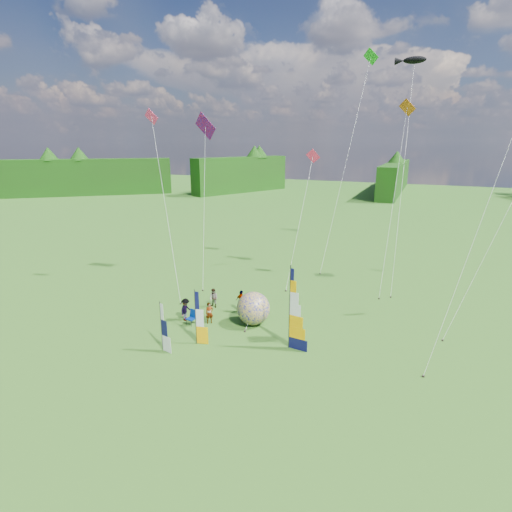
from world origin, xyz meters
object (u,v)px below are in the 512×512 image
at_px(feather_banner_main, 290,309).
at_px(spectator_d, 241,301).
at_px(bol_inflatable, 253,308).
at_px(spectator_b, 214,298).
at_px(spectator_a, 209,313).
at_px(kite_whale, 404,163).
at_px(side_banner_left, 196,318).
at_px(side_banner_far, 161,327).
at_px(spectator_c, 186,310).
at_px(camp_chair, 191,318).

xyz_separation_m(feather_banner_main, spectator_d, (-5.04, 3.70, -1.76)).
relative_size(bol_inflatable, spectator_b, 1.55).
xyz_separation_m(bol_inflatable, spectator_a, (-2.88, -1.14, -0.40)).
xyz_separation_m(feather_banner_main, bol_inflatable, (-3.40, 2.19, -1.44)).
bearing_deg(bol_inflatable, kite_whale, 61.13).
distance_m(side_banner_left, kite_whale, 23.05).
height_order(side_banner_left, bol_inflatable, side_banner_left).
distance_m(side_banner_far, spectator_c, 4.40).
height_order(spectator_b, spectator_d, spectator_d).
relative_size(spectator_c, camp_chair, 1.53).
bearing_deg(spectator_d, kite_whale, -108.89).
bearing_deg(side_banner_far, spectator_d, 86.12).
bearing_deg(spectator_b, bol_inflatable, -7.67).
bearing_deg(side_banner_left, kite_whale, 49.07).
height_order(spectator_c, spectator_d, spectator_d).
height_order(spectator_a, spectator_c, spectator_c).
distance_m(feather_banner_main, kite_whale, 19.21).
distance_m(side_banner_left, side_banner_far, 2.16).
height_order(spectator_c, kite_whale, kite_whale).
xyz_separation_m(side_banner_far, spectator_a, (0.74, 4.48, -0.80)).
bearing_deg(spectator_a, kite_whale, 12.92).
distance_m(side_banner_left, camp_chair, 3.02).
height_order(feather_banner_main, spectator_b, feather_banner_main).
distance_m(side_banner_far, spectator_d, 7.44).
height_order(side_banner_far, spectator_d, side_banner_far).
bearing_deg(feather_banner_main, spectator_c, -179.46).
xyz_separation_m(feather_banner_main, kite_whale, (4.68, 16.84, 7.96)).
bearing_deg(side_banner_far, spectator_a, 92.29).
distance_m(feather_banner_main, spectator_b, 8.43).
relative_size(side_banner_far, bol_inflatable, 1.34).
height_order(feather_banner_main, bol_inflatable, feather_banner_main).
height_order(side_banner_far, spectator_b, side_banner_far).
distance_m(spectator_a, camp_chair, 1.32).
distance_m(bol_inflatable, spectator_a, 3.13).
bearing_deg(side_banner_left, spectator_a, 91.61).
distance_m(camp_chair, kite_whale, 22.78).
bearing_deg(side_banner_left, side_banner_far, -144.50).
bearing_deg(camp_chair, spectator_c, 156.23).
relative_size(spectator_d, kite_whale, 0.08).
bearing_deg(feather_banner_main, kite_whale, 80.47).
xyz_separation_m(side_banner_far, camp_chair, (-0.31, 3.72, -1.02)).
relative_size(side_banner_far, spectator_c, 1.89).
distance_m(spectator_d, kite_whale, 19.01).
height_order(feather_banner_main, kite_whale, kite_whale).
height_order(side_banner_far, spectator_c, side_banner_far).
bearing_deg(side_banner_far, spectator_b, 104.64).
bearing_deg(bol_inflatable, side_banner_far, -122.77).
distance_m(feather_banner_main, spectator_c, 8.30).
bearing_deg(spectator_d, bol_inflatable, 155.03).
xyz_separation_m(spectator_a, camp_chair, (-1.05, -0.77, -0.23)).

